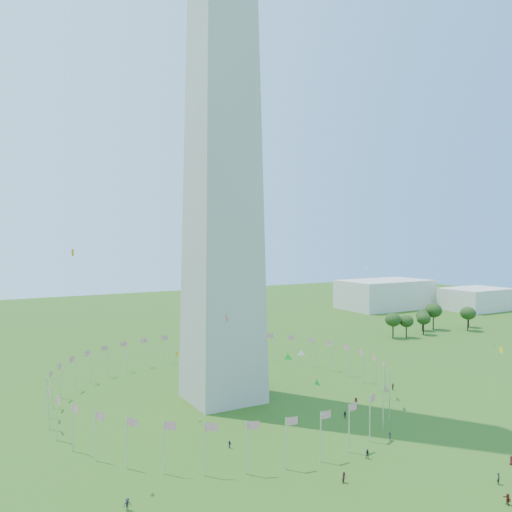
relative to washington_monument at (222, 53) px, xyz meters
The scene contains 8 objects.
ground 98.18m from the washington_monument, 90.00° to the right, with size 600.00×600.00×0.00m, color #264E12.
washington_monument is the anchor object (origin of this frame).
flag_ring 80.00m from the washington_monument, 96.12° to the left, with size 80.24×80.24×9.00m.
gov_building_east_a 195.84m from the washington_monument, 33.69° to the left, with size 50.00×30.00×16.00m, color beige.
gov_building_east_b 217.17m from the washington_monument, 20.22° to the left, with size 35.00×25.00×12.00m, color beige.
crowd 99.29m from the washington_monument, 76.45° to the right, with size 81.83×66.83×1.95m.
kites_aloft 73.95m from the washington_monument, 58.89° to the right, with size 103.95×72.29×37.47m.
tree_line_east 144.23m from the washington_monument, 17.09° to the left, with size 53.12×15.91×11.28m.
Camera 1 is at (-52.81, -60.12, 39.62)m, focal length 35.00 mm.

